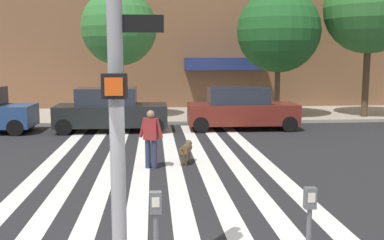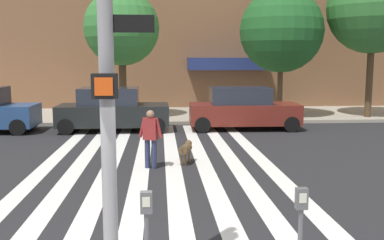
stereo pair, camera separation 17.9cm
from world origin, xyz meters
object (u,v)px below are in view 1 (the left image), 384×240
street_tree_middle (279,31)px  dog_on_leash (186,149)px  parking_meter_second_along (309,226)px  parked_car_third_in_line (241,109)px  parked_car_behind_first (111,110)px  parking_meter_curbside (156,231)px  street_tree_further (370,8)px  traffic_light_pole (115,17)px  pedestrian_dog_walker (151,136)px  street_tree_nearest (119,28)px

street_tree_middle → dog_on_leash: 11.27m
parking_meter_second_along → parked_car_third_in_line: size_ratio=0.29×
parking_meter_second_along → parked_car_behind_first: (-3.69, 13.72, -0.15)m
parking_meter_second_along → parking_meter_curbside: bearing=-179.8°
street_tree_further → traffic_light_pole: bearing=-124.3°
parking_meter_second_along → pedestrian_dog_walker: size_ratio=0.83×
street_tree_middle → parked_car_third_in_line: bearing=-129.1°
parking_meter_second_along → street_tree_further: 18.97m
parking_meter_curbside → street_tree_further: size_ratio=0.18×
parking_meter_second_along → pedestrian_dog_walker: bearing=105.4°
parked_car_behind_first → parked_car_third_in_line: size_ratio=0.98×
parking_meter_second_along → pedestrian_dog_walker: pedestrian_dog_walker is taller
traffic_light_pole → street_tree_nearest: 16.88m
parking_meter_curbside → parked_car_behind_first: size_ratio=0.29×
traffic_light_pole → parking_meter_curbside: size_ratio=4.26×
street_tree_middle → dog_on_leash: (-5.27, -9.13, -3.96)m
parking_meter_second_along → pedestrian_dog_walker: (-1.96, 7.11, -0.10)m
parked_car_behind_first → street_tree_nearest: size_ratio=0.75×
parked_car_behind_first → pedestrian_dog_walker: bearing=-75.3°
street_tree_nearest → dog_on_leash: bearing=-74.7°
parking_meter_second_along → dog_on_leash: bearing=97.2°
parked_car_third_in_line → street_tree_further: 8.61m
parked_car_behind_first → traffic_light_pole: bearing=-84.2°
street_tree_middle → street_tree_further: (4.39, -0.47, 1.09)m
dog_on_leash → parking_meter_curbside: bearing=-96.9°
parked_car_behind_first → street_tree_middle: size_ratio=0.73×
traffic_light_pole → parking_meter_second_along: (2.30, -0.11, -2.49)m
parked_car_behind_first → pedestrian_dog_walker: 6.84m
parked_car_third_in_line → dog_on_leash: size_ratio=5.04×
parking_meter_curbside → parking_meter_second_along: same height
traffic_light_pole → street_tree_nearest: size_ratio=0.94×
parking_meter_second_along → parked_car_third_in_line: parked_car_third_in_line is taller
parking_meter_curbside → street_tree_nearest: bearing=95.5°
parking_meter_curbside → street_tree_further: 19.90m
parking_meter_curbside → parking_meter_second_along: (1.87, 0.01, 0.00)m
parked_car_third_in_line → street_tree_middle: street_tree_middle is taller
traffic_light_pole → pedestrian_dog_walker: traffic_light_pole is taller
street_tree_nearest → dog_on_leash: 10.49m
parking_meter_curbside → street_tree_middle: size_ratio=0.21×
parked_car_third_in_line → parking_meter_curbside: bearing=-105.3°
parked_car_behind_first → street_tree_further: bearing=11.5°
traffic_light_pole → street_tree_further: bearing=55.7°
parking_meter_curbside → parked_car_third_in_line: (3.76, 13.73, -0.15)m
parked_car_third_in_line → parked_car_behind_first: bearing=-180.0°
parked_car_third_in_line → street_tree_further: bearing=20.3°
parked_car_behind_first → parked_car_third_in_line: (5.59, 0.00, -0.00)m
traffic_light_pole → street_tree_middle: (6.62, 16.60, 0.89)m
parking_meter_curbside → dog_on_leash: parking_meter_curbside is taller
street_tree_nearest → dog_on_leash: (2.55, -9.34, -4.06)m
pedestrian_dog_walker → dog_on_leash: pedestrian_dog_walker is taller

